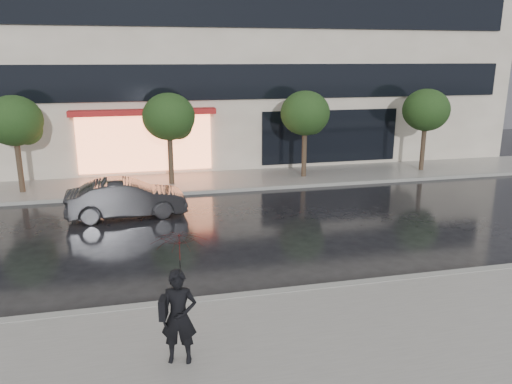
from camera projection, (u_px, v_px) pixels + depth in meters
name	position (u px, v px, depth m)	size (l,w,h in m)	color
ground	(316.00, 273.00, 12.89)	(120.00, 120.00, 0.00)	black
sidewalk_near	(373.00, 337.00, 9.82)	(60.00, 4.50, 0.12)	slate
sidewalk_far	(239.00, 180.00, 22.51)	(60.00, 3.50, 0.12)	slate
curb_near	(331.00, 287.00, 11.93)	(60.00, 0.25, 0.14)	gray
curb_far	(247.00, 189.00, 20.86)	(60.00, 0.25, 0.14)	gray
bg_building_right	(494.00, 26.00, 42.86)	(12.00, 12.00, 16.00)	#4C4C54
tree_far_west	(16.00, 123.00, 19.58)	(2.20, 2.20, 3.99)	#33261C
tree_mid_west	(170.00, 118.00, 20.90)	(2.20, 2.20, 3.99)	#33261C
tree_mid_east	(306.00, 115.00, 22.23)	(2.20, 2.20, 3.99)	#33261C
tree_far_east	(427.00, 112.00, 23.55)	(2.20, 2.20, 3.99)	#33261C
parked_car	(127.00, 198.00, 17.29)	(1.41, 4.05, 1.34)	black
pedestrian_with_umbrella	(179.00, 280.00, 8.56)	(1.14, 1.15, 2.43)	black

